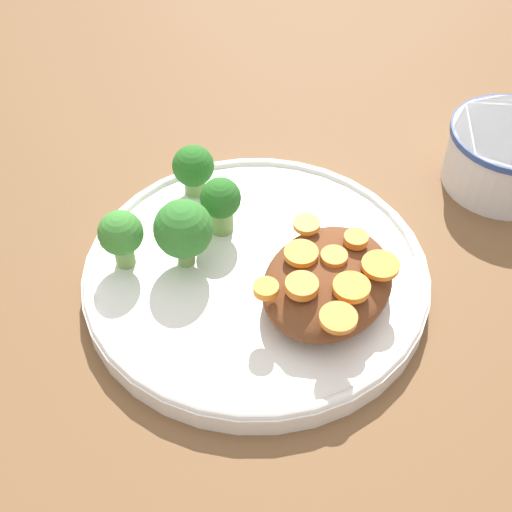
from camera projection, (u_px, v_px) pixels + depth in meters
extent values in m
plane|color=brown|center=(256.00, 283.00, 0.57)|extent=(4.00, 4.00, 0.00)
cylinder|color=white|center=(256.00, 276.00, 0.57)|extent=(0.27, 0.27, 0.02)
torus|color=white|center=(256.00, 269.00, 0.56)|extent=(0.27, 0.27, 0.01)
cylinder|color=silver|center=(507.00, 156.00, 0.64)|extent=(0.11, 0.11, 0.06)
ellipsoid|color=brown|center=(325.00, 286.00, 0.53)|extent=(0.09, 0.12, 0.03)
cylinder|color=#759E51|center=(186.00, 251.00, 0.56)|extent=(0.01, 0.01, 0.02)
sphere|color=#337A2D|center=(183.00, 229.00, 0.54)|extent=(0.05, 0.05, 0.05)
cylinder|color=#759E51|center=(124.00, 252.00, 0.56)|extent=(0.02, 0.02, 0.02)
sphere|color=#3D8433|center=(120.00, 233.00, 0.54)|extent=(0.04, 0.04, 0.04)
cylinder|color=#759E51|center=(221.00, 218.00, 0.58)|extent=(0.02, 0.02, 0.03)
sphere|color=#286B23|center=(221.00, 198.00, 0.57)|extent=(0.03, 0.03, 0.03)
cylinder|color=#7FA85B|center=(195.00, 183.00, 0.62)|extent=(0.02, 0.02, 0.02)
sphere|color=#286B23|center=(193.00, 166.00, 0.60)|extent=(0.04, 0.04, 0.04)
cylinder|color=orange|center=(307.00, 224.00, 0.54)|extent=(0.02, 0.02, 0.00)
cylinder|color=orange|center=(302.00, 286.00, 0.50)|extent=(0.02, 0.02, 0.01)
cylinder|color=orange|center=(351.00, 287.00, 0.50)|extent=(0.03, 0.03, 0.01)
cylinder|color=orange|center=(334.00, 256.00, 0.52)|extent=(0.02, 0.02, 0.00)
cylinder|color=orange|center=(356.00, 239.00, 0.53)|extent=(0.02, 0.02, 0.01)
cylinder|color=orange|center=(298.00, 257.00, 0.52)|extent=(0.03, 0.03, 0.00)
cylinder|color=orange|center=(338.00, 318.00, 0.48)|extent=(0.03, 0.03, 0.00)
cylinder|color=orange|center=(380.00, 265.00, 0.51)|extent=(0.03, 0.03, 0.00)
cylinder|color=orange|center=(266.00, 289.00, 0.50)|extent=(0.02, 0.02, 0.01)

